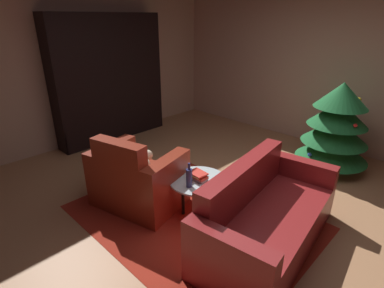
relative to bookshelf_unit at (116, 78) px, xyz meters
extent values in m
plane|color=#AC7851|center=(2.97, -0.42, -1.11)|extent=(7.66, 7.66, 0.00)
cube|color=tan|center=(2.97, 2.29, 0.23)|extent=(6.50, 0.06, 2.68)
cube|color=tan|center=(-0.25, -0.42, 0.23)|extent=(0.06, 5.48, 2.68)
cube|color=maroon|center=(2.80, -0.90, -1.10)|extent=(2.59, 1.94, 0.01)
cube|color=black|center=(0.15, -0.12, -0.01)|extent=(0.03, 2.05, 2.19)
cube|color=black|center=(-0.02, 0.90, -0.01)|extent=(0.36, 0.02, 2.19)
cube|color=black|center=(-0.02, -1.13, -0.01)|extent=(0.36, 0.02, 2.19)
cube|color=black|center=(-0.02, -0.12, -1.09)|extent=(0.34, 2.00, 0.03)
cube|color=black|center=(-0.02, -0.12, -0.66)|extent=(0.34, 2.00, 0.03)
cube|color=black|center=(-0.02, -0.12, -0.23)|extent=(0.34, 2.00, 0.02)
cube|color=black|center=(-0.02, -0.12, 0.20)|extent=(0.34, 2.00, 0.02)
cube|color=black|center=(-0.02, -0.12, 0.64)|extent=(0.34, 2.00, 0.02)
cube|color=black|center=(-0.02, -0.12, 1.07)|extent=(0.34, 2.00, 0.03)
cube|color=black|center=(-0.16, -0.12, 0.13)|extent=(0.05, 1.11, 0.69)
cube|color=black|center=(-0.13, -0.12, 0.13)|extent=(0.03, 1.14, 0.72)
cube|color=orange|center=(-0.10, 0.84, -0.95)|extent=(0.18, 0.03, 0.27)
cube|color=#2A8140|center=(-0.07, 0.80, -0.96)|extent=(0.24, 0.04, 0.25)
cube|color=red|center=(-0.10, 0.76, -0.92)|extent=(0.19, 0.03, 0.32)
cube|color=#2B4894|center=(-0.06, 0.71, -0.92)|extent=(0.26, 0.05, 0.33)
cube|color=#14567E|center=(-0.11, 0.67, -0.96)|extent=(0.17, 0.03, 0.24)
cube|color=#B0A39E|center=(-0.10, 0.64, -0.92)|extent=(0.19, 0.03, 0.32)
cube|color=navy|center=(-0.10, 0.60, -0.95)|extent=(0.19, 0.05, 0.25)
cube|color=#2D7B42|center=(-0.09, 0.84, -0.52)|extent=(0.20, 0.05, 0.26)
cube|color=#357834|center=(-0.06, 0.79, -0.47)|extent=(0.26, 0.04, 0.36)
cube|color=#3F2923|center=(-0.06, 0.75, -0.51)|extent=(0.27, 0.05, 0.27)
cube|color=#592D28|center=(-0.09, 0.69, -0.52)|extent=(0.20, 0.05, 0.26)
cube|color=#B79796|center=(-0.07, 0.64, -0.53)|extent=(0.24, 0.04, 0.24)
cube|color=red|center=(-0.09, 0.59, -0.50)|extent=(0.21, 0.05, 0.29)
cube|color=gold|center=(-0.08, 0.83, 0.78)|extent=(0.22, 0.05, 0.27)
cube|color=gold|center=(-0.10, 0.79, 0.81)|extent=(0.19, 0.03, 0.33)
cube|color=#B5392B|center=(-0.11, 0.74, 0.83)|extent=(0.17, 0.05, 0.37)
cube|color=navy|center=(-0.08, 0.69, 0.81)|extent=(0.23, 0.03, 0.32)
cube|color=#423223|center=(-0.09, 0.65, 0.79)|extent=(0.21, 0.04, 0.27)
cube|color=#1B4C87|center=(-0.09, 0.61, 0.80)|extent=(0.20, 0.04, 0.30)
cube|color=gold|center=(-0.08, 0.57, 0.78)|extent=(0.23, 0.03, 0.25)
cube|color=orange|center=(-0.09, 0.53, 0.79)|extent=(0.22, 0.04, 0.28)
cube|color=#48311D|center=(-0.09, 0.48, 0.80)|extent=(0.21, 0.05, 0.31)
cube|color=maroon|center=(2.12, -1.13, -0.90)|extent=(0.82, 0.87, 0.42)
cube|color=maroon|center=(2.19, -1.41, -0.44)|extent=(0.68, 0.32, 0.50)
cube|color=maroon|center=(2.53, -1.03, -0.76)|extent=(0.34, 0.75, 0.69)
cube|color=maroon|center=(1.72, -1.23, -0.76)|extent=(0.34, 0.75, 0.69)
ellipsoid|color=beige|center=(2.08, -1.07, -0.60)|extent=(0.32, 0.24, 0.18)
sphere|color=beige|center=(2.07, -0.94, -0.55)|extent=(0.13, 0.13, 0.13)
cube|color=maroon|center=(3.63, -0.67, -0.91)|extent=(0.98, 1.56, 0.39)
cube|color=maroon|center=(3.32, -0.71, -0.51)|extent=(0.36, 1.48, 0.42)
cube|color=maroon|center=(3.73, -1.48, -0.80)|extent=(0.81, 0.25, 0.62)
cube|color=maroon|center=(3.53, 0.14, -0.80)|extent=(0.81, 0.25, 0.62)
cylinder|color=black|center=(2.95, -0.78, -0.90)|extent=(0.04, 0.04, 0.41)
cylinder|color=black|center=(2.66, -0.62, -0.90)|extent=(0.04, 0.04, 0.41)
cylinder|color=black|center=(2.68, -0.93, -0.90)|extent=(0.04, 0.04, 0.41)
cylinder|color=silver|center=(2.76, -0.77, -0.69)|extent=(0.67, 0.67, 0.02)
cube|color=gray|center=(2.76, -0.77, -0.67)|extent=(0.22, 0.12, 0.03)
cube|color=#B53426|center=(2.76, -0.77, -0.64)|extent=(0.22, 0.13, 0.03)
cube|color=#E3B84C|center=(2.75, -0.77, -0.62)|extent=(0.16, 0.16, 0.02)
cube|color=red|center=(2.75, -0.77, -0.60)|extent=(0.21, 0.16, 0.02)
cylinder|color=navy|center=(2.79, -0.95, -0.58)|extent=(0.07, 0.07, 0.21)
cylinder|color=navy|center=(2.79, -0.95, -0.44)|extent=(0.03, 0.03, 0.07)
cylinder|color=brown|center=(3.42, 1.43, -1.03)|extent=(0.08, 0.08, 0.16)
cone|color=#1D6631|center=(3.42, 1.43, -0.77)|extent=(1.02, 1.02, 0.35)
cone|color=#1D6631|center=(3.42, 1.43, -0.51)|extent=(0.92, 0.92, 0.35)
cone|color=#1D6631|center=(3.42, 1.43, -0.25)|extent=(0.82, 0.82, 0.35)
cone|color=#1D6631|center=(3.42, 1.43, 0.02)|extent=(0.72, 0.72, 0.35)
sphere|color=blue|center=(3.40, 1.80, -0.61)|extent=(0.07, 0.07, 0.07)
sphere|color=red|center=(3.71, 1.27, -0.31)|extent=(0.05, 0.05, 0.05)
sphere|color=yellow|center=(3.57, 1.68, -0.07)|extent=(0.07, 0.07, 0.07)
sphere|color=blue|center=(3.26, 1.05, -0.82)|extent=(0.06, 0.06, 0.06)
sphere|color=yellow|center=(3.20, 1.79, -0.83)|extent=(0.07, 0.07, 0.07)
camera|label=1|loc=(4.78, -2.95, 1.01)|focal=28.19mm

